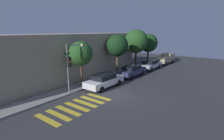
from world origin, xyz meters
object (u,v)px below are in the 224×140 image
(pickup_truck, at_px, (165,58))
(tree_midblock, at_px, (117,46))
(traffic_light_pole, at_px, (72,59))
(sedan_middle, at_px, (132,71))
(sedan_near_corner, at_px, (104,80))
(tree_far_end, at_px, (136,41))
(tree_near_corner, at_px, (81,54))
(tree_behind_truck, at_px, (148,43))
(sedan_far_end, at_px, (150,64))

(pickup_truck, relative_size, tree_midblock, 1.00)
(traffic_light_pole, distance_m, sedan_middle, 9.03)
(sedan_near_corner, bearing_deg, traffic_light_pole, 157.33)
(sedan_near_corner, bearing_deg, tree_far_end, 11.33)
(sedan_near_corner, xyz_separation_m, tree_far_end, (10.09, 2.02, 3.44))
(traffic_light_pole, relative_size, tree_near_corner, 0.97)
(tree_midblock, bearing_deg, tree_near_corner, 180.00)
(tree_far_end, xyz_separation_m, tree_behind_truck, (4.22, 0.00, -0.50))
(traffic_light_pole, xyz_separation_m, pickup_truck, (20.39, -1.27, -2.34))
(tree_behind_truck, bearing_deg, tree_far_end, -180.00)
(sedan_far_end, relative_size, tree_behind_truck, 0.89)
(tree_near_corner, distance_m, tree_midblock, 6.40)
(traffic_light_pole, distance_m, tree_near_corner, 1.98)
(sedan_near_corner, height_order, tree_near_corner, tree_near_corner)
(sedan_near_corner, bearing_deg, tree_behind_truck, 8.04)
(pickup_truck, bearing_deg, tree_behind_truck, 146.46)
(sedan_near_corner, distance_m, tree_midblock, 6.37)
(sedan_near_corner, xyz_separation_m, pickup_truck, (17.36, 0.00, 0.11))
(sedan_near_corner, bearing_deg, tree_midblock, 21.35)
(sedan_far_end, distance_m, tree_midblock, 6.96)
(tree_near_corner, bearing_deg, tree_behind_truck, 0.00)
(traffic_light_pole, distance_m, pickup_truck, 20.56)
(traffic_light_pole, xyz_separation_m, sedan_near_corner, (3.03, -1.27, -2.45))
(tree_behind_truck, bearing_deg, tree_midblock, 180.00)
(sedan_near_corner, relative_size, tree_far_end, 0.77)
(traffic_light_pole, relative_size, tree_midblock, 0.87)
(sedan_far_end, bearing_deg, tree_midblock, 161.04)
(traffic_light_pole, height_order, sedan_far_end, traffic_light_pole)
(sedan_middle, bearing_deg, tree_midblock, 101.07)
(tree_near_corner, distance_m, tree_far_end, 11.33)
(sedan_near_corner, xyz_separation_m, tree_near_corner, (-1.22, 2.02, 2.73))
(sedan_near_corner, xyz_separation_m, tree_behind_truck, (14.31, 2.02, 2.94))
(sedan_near_corner, height_order, sedan_middle, sedan_middle)
(tree_midblock, xyz_separation_m, tree_far_end, (4.92, -0.00, 0.32))
(pickup_truck, relative_size, tree_behind_truck, 1.01)
(tree_far_end, bearing_deg, tree_behind_truck, 0.00)
(tree_behind_truck, bearing_deg, sedan_near_corner, -171.96)
(sedan_far_end, bearing_deg, tree_behind_truck, 31.79)
(sedan_far_end, height_order, tree_behind_truck, tree_behind_truck)
(sedan_near_corner, height_order, tree_midblock, tree_midblock)
(tree_far_end, bearing_deg, tree_near_corner, 180.00)
(sedan_middle, distance_m, tree_far_end, 6.02)
(traffic_light_pole, xyz_separation_m, sedan_middle, (8.60, -1.27, -2.44))
(sedan_middle, bearing_deg, sedan_far_end, 0.00)
(sedan_near_corner, xyz_separation_m, sedan_middle, (5.57, 0.00, 0.01))
(sedan_near_corner, bearing_deg, sedan_far_end, 0.00)
(sedan_far_end, height_order, tree_far_end, tree_far_end)
(pickup_truck, distance_m, tree_near_corner, 18.87)
(sedan_far_end, relative_size, tree_midblock, 0.88)
(pickup_truck, distance_m, tree_behind_truck, 4.62)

